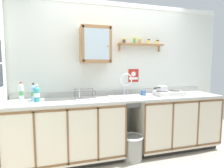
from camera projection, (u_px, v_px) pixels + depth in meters
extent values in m
cube|color=silver|center=(116.00, 77.00, 3.12)|extent=(3.94, 0.05, 2.46)
cube|color=white|center=(117.00, 5.00, 2.97)|extent=(3.94, 0.02, 0.05)
cube|color=black|center=(68.00, 158.00, 2.73)|extent=(1.57, 0.54, 0.08)
cube|color=beige|center=(67.00, 130.00, 2.66)|extent=(1.61, 0.60, 0.82)
cube|color=brown|center=(67.00, 110.00, 2.33)|extent=(1.61, 0.01, 0.03)
cube|color=brown|center=(69.00, 164.00, 2.40)|extent=(1.61, 0.01, 0.03)
cube|color=brown|center=(35.00, 141.00, 2.26)|extent=(0.02, 0.01, 0.75)
cube|color=brown|center=(68.00, 138.00, 2.37)|extent=(0.02, 0.01, 0.75)
cube|color=brown|center=(98.00, 135.00, 2.47)|extent=(0.02, 0.01, 0.75)
cube|color=brown|center=(126.00, 132.00, 2.58)|extent=(0.02, 0.01, 0.75)
cube|color=black|center=(172.00, 144.00, 3.21)|extent=(1.37, 0.54, 0.08)
cube|color=beige|center=(174.00, 120.00, 3.14)|extent=(1.40, 0.60, 0.82)
cube|color=brown|center=(187.00, 102.00, 2.81)|extent=(1.40, 0.01, 0.03)
cube|color=brown|center=(185.00, 147.00, 2.88)|extent=(1.40, 0.01, 0.03)
cube|color=brown|center=(145.00, 130.00, 2.66)|extent=(0.02, 0.01, 0.75)
cube|color=brown|center=(173.00, 127.00, 2.78)|extent=(0.02, 0.01, 0.75)
cube|color=brown|center=(198.00, 124.00, 2.91)|extent=(0.02, 0.01, 0.75)
cube|color=brown|center=(222.00, 122.00, 3.03)|extent=(0.02, 0.01, 0.75)
cube|color=#B2B2AD|center=(122.00, 98.00, 2.84)|extent=(3.30, 0.63, 0.03)
cube|color=#B2B2AD|center=(117.00, 92.00, 3.12)|extent=(3.30, 0.02, 0.08)
cube|color=silver|center=(127.00, 96.00, 2.88)|extent=(0.57, 0.36, 0.01)
cube|color=slate|center=(127.00, 106.00, 2.90)|extent=(0.49, 0.29, 0.01)
cube|color=slate|center=(124.00, 100.00, 3.03)|extent=(0.49, 0.01, 0.15)
cube|color=slate|center=(130.00, 103.00, 2.75)|extent=(0.49, 0.01, 0.15)
cylinder|color=#4C4C51|center=(127.00, 106.00, 2.90)|extent=(0.04, 0.04, 0.01)
cylinder|color=silver|center=(124.00, 94.00, 3.08)|extent=(0.05, 0.05, 0.02)
cylinder|color=silver|center=(124.00, 86.00, 3.07)|extent=(0.02, 0.02, 0.24)
torus|color=silver|center=(126.00, 80.00, 2.97)|extent=(0.21, 0.02, 0.21)
cylinder|color=silver|center=(128.00, 92.00, 3.09)|extent=(0.02, 0.02, 0.05)
cube|color=silver|center=(169.00, 93.00, 3.04)|extent=(0.46, 0.29, 0.06)
cylinder|color=#2D2D2D|center=(162.00, 91.00, 3.02)|extent=(0.19, 0.19, 0.01)
cylinder|color=#2D2D2D|center=(174.00, 91.00, 3.08)|extent=(0.19, 0.19, 0.01)
cylinder|color=black|center=(167.00, 95.00, 2.88)|extent=(0.03, 0.02, 0.03)
cylinder|color=black|center=(180.00, 94.00, 2.94)|extent=(0.03, 0.02, 0.03)
cylinder|color=silver|center=(162.00, 89.00, 3.02)|extent=(0.16, 0.16, 0.08)
torus|color=silver|center=(163.00, 86.00, 3.02)|extent=(0.17, 0.17, 0.01)
cylinder|color=black|center=(157.00, 88.00, 2.90)|extent=(0.16, 0.10, 0.02)
cylinder|color=silver|center=(21.00, 93.00, 2.55)|extent=(0.06, 0.06, 0.22)
cone|color=silver|center=(21.00, 84.00, 2.54)|extent=(0.06, 0.06, 0.03)
cylinder|color=red|center=(21.00, 83.00, 2.53)|extent=(0.03, 0.03, 0.02)
cylinder|color=#4C9959|center=(21.00, 93.00, 2.55)|extent=(0.06, 0.06, 0.06)
cylinder|color=teal|center=(37.00, 95.00, 2.48)|extent=(0.08, 0.08, 0.19)
cone|color=teal|center=(36.00, 87.00, 2.47)|extent=(0.07, 0.07, 0.03)
cylinder|color=white|center=(36.00, 85.00, 2.47)|extent=(0.03, 0.03, 0.02)
cylinder|color=white|center=(37.00, 95.00, 2.48)|extent=(0.08, 0.08, 0.05)
cylinder|color=#8CB7E0|center=(34.00, 94.00, 2.58)|extent=(0.08, 0.08, 0.19)
cone|color=#8CB7E0|center=(33.00, 86.00, 2.57)|extent=(0.07, 0.07, 0.03)
cylinder|color=#262626|center=(33.00, 84.00, 2.56)|extent=(0.03, 0.03, 0.02)
cylinder|color=#4C9959|center=(34.00, 93.00, 2.58)|extent=(0.08, 0.08, 0.05)
cube|color=#B2B2B7|center=(85.00, 98.00, 2.71)|extent=(0.31, 0.25, 0.01)
cylinder|color=#4C4F54|center=(75.00, 96.00, 2.56)|extent=(0.01, 0.01, 0.12)
cylinder|color=#4C4F54|center=(95.00, 95.00, 2.64)|extent=(0.01, 0.01, 0.12)
cylinder|color=#4C4F54|center=(74.00, 93.00, 2.78)|extent=(0.01, 0.01, 0.12)
cylinder|color=#4C4F54|center=(93.00, 92.00, 2.85)|extent=(0.01, 0.01, 0.12)
cylinder|color=#4C4F54|center=(85.00, 91.00, 2.59)|extent=(0.28, 0.01, 0.01)
cylinder|color=#4C4F54|center=(83.00, 89.00, 2.81)|extent=(0.28, 0.01, 0.01)
cylinder|color=white|center=(79.00, 93.00, 2.68)|extent=(0.01, 0.14, 0.14)
cylinder|color=#3F6699|center=(143.00, 93.00, 2.97)|extent=(0.08, 0.08, 0.09)
torus|color=#3F6699|center=(141.00, 93.00, 2.95)|extent=(0.06, 0.03, 0.06)
cube|color=#996B42|center=(95.00, 45.00, 2.79)|extent=(0.45, 0.31, 0.55)
cube|color=silver|center=(97.00, 44.00, 2.64)|extent=(0.37, 0.01, 0.45)
cube|color=#996B42|center=(83.00, 44.00, 2.59)|extent=(0.04, 0.01, 0.51)
cube|color=#996B42|center=(111.00, 44.00, 2.69)|extent=(0.04, 0.01, 0.51)
cube|color=#996B42|center=(97.00, 27.00, 2.61)|extent=(0.42, 0.01, 0.04)
cube|color=#996B42|center=(97.00, 61.00, 2.67)|extent=(0.42, 0.01, 0.04)
sphere|color=olive|center=(108.00, 46.00, 2.67)|extent=(0.02, 0.02, 0.02)
cube|color=#996B42|center=(141.00, 45.00, 3.08)|extent=(0.80, 0.14, 0.02)
cube|color=#996B42|center=(119.00, 48.00, 3.04)|extent=(0.02, 0.03, 0.10)
cube|color=#996B42|center=(159.00, 49.00, 3.24)|extent=(0.02, 0.03, 0.10)
cylinder|color=#4C3326|center=(124.00, 41.00, 3.01)|extent=(0.05, 0.05, 0.06)
cylinder|color=yellow|center=(124.00, 39.00, 3.01)|extent=(0.05, 0.05, 0.02)
cylinder|color=#598C3F|center=(134.00, 41.00, 3.03)|extent=(0.04, 0.04, 0.08)
cylinder|color=yellow|center=(135.00, 38.00, 3.03)|extent=(0.05, 0.05, 0.02)
cylinder|color=tan|center=(140.00, 42.00, 3.08)|extent=(0.05, 0.05, 0.07)
cylinder|color=yellow|center=(140.00, 39.00, 3.08)|extent=(0.05, 0.05, 0.02)
cylinder|color=#E0C659|center=(149.00, 42.00, 3.12)|extent=(0.05, 0.05, 0.07)
cylinder|color=black|center=(149.00, 40.00, 3.12)|extent=(0.05, 0.05, 0.02)
cylinder|color=#E0C659|center=(157.00, 43.00, 3.16)|extent=(0.05, 0.05, 0.06)
cylinder|color=black|center=(158.00, 41.00, 3.16)|extent=(0.05, 0.05, 0.02)
cube|color=#B2261E|center=(133.00, 76.00, 3.17)|extent=(0.19, 0.01, 0.22)
cube|color=white|center=(133.00, 78.00, 3.17)|extent=(0.16, 0.00, 0.04)
cylinder|color=white|center=(134.00, 74.00, 3.17)|extent=(0.08, 0.00, 0.08)
cylinder|color=gray|center=(133.00, 148.00, 2.75)|extent=(0.29, 0.29, 0.36)
torus|color=white|center=(133.00, 136.00, 2.73)|extent=(0.33, 0.33, 0.03)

